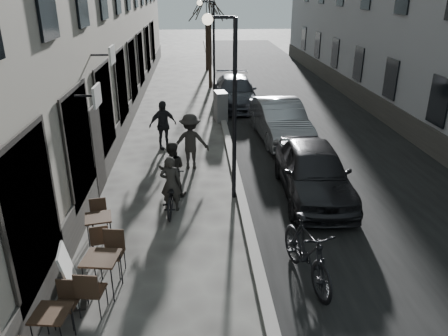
{
  "coord_description": "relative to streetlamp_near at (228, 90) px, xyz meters",
  "views": [
    {
      "loc": [
        -1.07,
        -5.45,
        5.71
      ],
      "look_at": [
        -0.43,
        3.91,
        1.8
      ],
      "focal_mm": 35.0,
      "sensor_mm": 36.0,
      "label": 1
    }
  ],
  "objects": [
    {
      "name": "road",
      "position": [
        4.02,
        10.0,
        -3.16
      ],
      "size": [
        7.3,
        60.0,
        0.0
      ],
      "primitive_type": "cube",
      "color": "black",
      "rests_on": "ground"
    },
    {
      "name": "kerb",
      "position": [
        0.37,
        10.0,
        -3.1
      ],
      "size": [
        0.25,
        60.0,
        0.12
      ],
      "primitive_type": "cube",
      "color": "slate",
      "rests_on": "ground"
    },
    {
      "name": "streetlamp_near",
      "position": [
        0.0,
        0.0,
        0.0
      ],
      "size": [
        0.9,
        0.28,
        5.09
      ],
      "color": "black",
      "rests_on": "ground"
    },
    {
      "name": "streetlamp_far",
      "position": [
        0.0,
        12.0,
        0.0
      ],
      "size": [
        0.9,
        0.28,
        5.09
      ],
      "color": "black",
      "rests_on": "ground"
    },
    {
      "name": "tree_near",
      "position": [
        0.07,
        15.0,
        1.5
      ],
      "size": [
        2.4,
        2.4,
        5.7
      ],
      "color": "black",
      "rests_on": "ground"
    },
    {
      "name": "tree_far",
      "position": [
        0.07,
        21.0,
        1.5
      ],
      "size": [
        2.4,
        2.4,
        5.7
      ],
      "color": "black",
      "rests_on": "ground"
    },
    {
      "name": "bistro_set_a",
      "position": [
        -3.38,
        -5.51,
        -2.73
      ],
      "size": [
        0.65,
        1.46,
        0.84
      ],
      "rotation": [
        0.0,
        0.0,
        -0.13
      ],
      "color": "black",
      "rests_on": "ground"
    },
    {
      "name": "bistro_set_b",
      "position": [
        -2.81,
        -4.11,
        -2.66
      ],
      "size": [
        0.76,
        1.69,
        0.97
      ],
      "rotation": [
        0.0,
        0.0,
        -0.15
      ],
      "color": "black",
      "rests_on": "ground"
    },
    {
      "name": "bistro_set_c",
      "position": [
        -3.23,
        -2.3,
        -2.71
      ],
      "size": [
        0.71,
        1.52,
        0.87
      ],
      "rotation": [
        0.0,
        0.0,
        0.21
      ],
      "color": "black",
      "rests_on": "ground"
    },
    {
      "name": "sign_board",
      "position": [
        -3.36,
        -4.34,
        -2.68
      ],
      "size": [
        0.5,
        0.73,
        1.18
      ],
      "rotation": [
        0.0,
        0.0,
        0.15
      ],
      "color": "black",
      "rests_on": "ground"
    },
    {
      "name": "utility_cabinet",
      "position": [
        0.27,
        7.95,
        -2.5
      ],
      "size": [
        0.61,
        0.94,
        1.33
      ],
      "primitive_type": "cube",
      "rotation": [
        0.0,
        0.0,
        0.14
      ],
      "color": "slate",
      "rests_on": "ground"
    },
    {
      "name": "bicycle",
      "position": [
        -1.6,
        -0.67,
        -2.68
      ],
      "size": [
        0.76,
        1.87,
        0.96
      ],
      "primitive_type": "imported",
      "rotation": [
        0.0,
        0.0,
        3.08
      ],
      "color": "black",
      "rests_on": "ground"
    },
    {
      "name": "cyclist_rider",
      "position": [
        -1.6,
        -0.67,
        -2.37
      ],
      "size": [
        0.6,
        0.41,
        1.58
      ],
      "primitive_type": "imported",
      "rotation": [
        0.0,
        0.0,
        3.08
      ],
      "color": "#292724",
      "rests_on": "ground"
    },
    {
      "name": "pedestrian_near",
      "position": [
        -1.61,
        0.26,
        -2.34
      ],
      "size": [
        0.84,
        0.68,
        1.64
      ],
      "primitive_type": "imported",
      "rotation": [
        0.0,
        0.0,
        3.07
      ],
      "color": "black",
      "rests_on": "ground"
    },
    {
      "name": "pedestrian_mid",
      "position": [
        -1.07,
        2.31,
        -2.22
      ],
      "size": [
        1.24,
        0.73,
        1.89
      ],
      "primitive_type": "imported",
      "rotation": [
        0.0,
        0.0,
        3.12
      ],
      "color": "black",
      "rests_on": "ground"
    },
    {
      "name": "pedestrian_far",
      "position": [
        -2.11,
        4.33,
        -2.24
      ],
      "size": [
        1.17,
        0.89,
        1.84
      ],
      "primitive_type": "imported",
      "rotation": [
        0.0,
        0.0,
        0.47
      ],
      "color": "black",
      "rests_on": "ground"
    },
    {
      "name": "car_near",
      "position": [
        2.47,
        -0.07,
        -2.38
      ],
      "size": [
        2.07,
        4.68,
        1.57
      ],
      "primitive_type": "imported",
      "rotation": [
        0.0,
        0.0,
        -0.05
      ],
      "color": "black",
      "rests_on": "ground"
    },
    {
      "name": "car_mid",
      "position": [
        2.47,
        5.1,
        -2.38
      ],
      "size": [
        1.95,
        4.84,
        1.56
      ],
      "primitive_type": "imported",
      "rotation": [
        0.0,
        0.0,
        0.06
      ],
      "color": "gray",
      "rests_on": "ground"
    },
    {
      "name": "car_far",
      "position": [
        1.17,
        10.5,
        -2.43
      ],
      "size": [
        2.11,
        5.07,
        1.47
      ],
      "primitive_type": "imported",
      "rotation": [
        0.0,
        0.0,
        -0.01
      ],
      "color": "#33353C",
      "rests_on": "ground"
    },
    {
      "name": "moped",
      "position": [
        1.32,
        -4.0,
        -2.48
      ],
      "size": [
        1.06,
        2.35,
        1.36
      ],
      "primitive_type": "imported",
      "rotation": [
        0.0,
        0.0,
        0.19
      ],
      "color": "black",
      "rests_on": "ground"
    }
  ]
}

